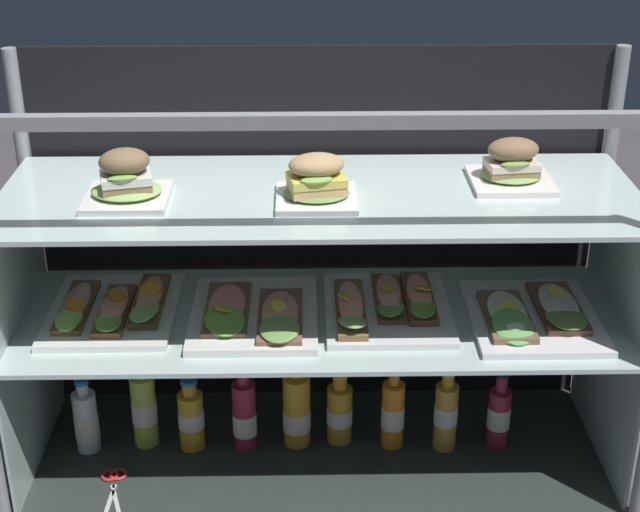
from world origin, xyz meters
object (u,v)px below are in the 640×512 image
(plated_roll_sandwich_center, at_px, (126,182))
(open_sandwich_tray_near_left_corner, at_px, (113,309))
(open_sandwich_tray_mid_right, at_px, (254,314))
(juice_bottle_back_left, at_px, (393,413))
(plated_roll_sandwich_mid_right, at_px, (512,167))
(open_sandwich_tray_left_of_center, at_px, (533,315))
(juice_bottle_front_fourth, at_px, (144,407))
(kitchen_scissors, at_px, (114,481))
(juice_bottle_front_left_end, at_px, (499,415))
(open_sandwich_tray_far_left, at_px, (386,306))
(juice_bottle_near_post, at_px, (191,418))
(juice_bottle_front_right_end, at_px, (340,412))
(plated_roll_sandwich_near_right_corner, at_px, (317,183))
(juice_bottle_back_right, at_px, (446,414))
(juice_bottle_front_second, at_px, (86,421))
(juice_bottle_back_center, at_px, (297,410))
(juice_bottle_tucked_behind, at_px, (244,415))

(plated_roll_sandwich_center, distance_m, open_sandwich_tray_near_left_corner, 0.34)
(open_sandwich_tray_mid_right, distance_m, juice_bottle_back_left, 0.46)
(plated_roll_sandwich_mid_right, distance_m, open_sandwich_tray_left_of_center, 0.35)
(juice_bottle_front_fourth, bearing_deg, kitchen_scissors, -109.53)
(juice_bottle_front_left_end, bearing_deg, juice_bottle_front_fourth, 178.50)
(open_sandwich_tray_far_left, xyz_separation_m, juice_bottle_near_post, (-0.48, 0.02, -0.32))
(plated_roll_sandwich_mid_right, relative_size, juice_bottle_front_right_end, 0.90)
(juice_bottle_back_left, bearing_deg, plated_roll_sandwich_center, -173.97)
(plated_roll_sandwich_near_right_corner, bearing_deg, juice_bottle_back_right, 11.16)
(open_sandwich_tray_left_of_center, distance_m, juice_bottle_front_second, 1.12)
(juice_bottle_front_second, xyz_separation_m, juice_bottle_back_center, (0.52, 0.02, 0.02))
(juice_bottle_front_right_end, bearing_deg, plated_roll_sandwich_center, -169.64)
(juice_bottle_front_second, relative_size, juice_bottle_front_left_end, 0.93)
(juice_bottle_tucked_behind, xyz_separation_m, juice_bottle_front_left_end, (0.64, -0.00, -0.01))
(open_sandwich_tray_left_of_center, bearing_deg, juice_bottle_front_right_end, 168.63)
(juice_bottle_front_second, height_order, juice_bottle_back_center, juice_bottle_back_center)
(juice_bottle_front_right_end, xyz_separation_m, juice_bottle_back_right, (0.26, -0.03, 0.01))
(juice_bottle_back_right, bearing_deg, juice_bottle_front_right_end, 172.45)
(plated_roll_sandwich_mid_right, bearing_deg, juice_bottle_front_fourth, -179.79)
(plated_roll_sandwich_center, relative_size, juice_bottle_near_post, 0.91)
(juice_bottle_back_left, bearing_deg, open_sandwich_tray_left_of_center, -12.21)
(open_sandwich_tray_near_left_corner, distance_m, juice_bottle_back_center, 0.53)
(juice_bottle_near_post, xyz_separation_m, juice_bottle_back_left, (0.50, -0.00, 0.01))
(plated_roll_sandwich_center, distance_m, juice_bottle_back_center, 0.74)
(open_sandwich_tray_far_left, bearing_deg, juice_bottle_near_post, 177.83)
(plated_roll_sandwich_center, bearing_deg, plated_roll_sandwich_mid_right, 5.75)
(juice_bottle_front_fourth, xyz_separation_m, juice_bottle_front_left_end, (0.89, -0.02, -0.02))
(juice_bottle_front_second, bearing_deg, plated_roll_sandwich_near_right_corner, -7.26)
(juice_bottle_front_right_end, bearing_deg, juice_bottle_front_left_end, -3.80)
(plated_roll_sandwich_near_right_corner, xyz_separation_m, juice_bottle_near_post, (-0.31, 0.08, -0.65))
(juice_bottle_front_right_end, bearing_deg, juice_bottle_back_right, -7.55)
(juice_bottle_tucked_behind, bearing_deg, open_sandwich_tray_mid_right, -55.83)
(juice_bottle_front_second, relative_size, juice_bottle_near_post, 1.02)
(juice_bottle_front_left_end, bearing_deg, juice_bottle_front_right_end, 176.20)
(juice_bottle_near_post, height_order, juice_bottle_front_right_end, juice_bottle_front_right_end)
(plated_roll_sandwich_mid_right, height_order, juice_bottle_back_left, plated_roll_sandwich_mid_right)
(juice_bottle_front_left_end, bearing_deg, open_sandwich_tray_mid_right, -175.59)
(juice_bottle_near_post, distance_m, juice_bottle_front_left_end, 0.77)
(open_sandwich_tray_left_of_center, relative_size, juice_bottle_back_right, 1.54)
(plated_roll_sandwich_mid_right, height_order, open_sandwich_tray_far_left, plated_roll_sandwich_mid_right)
(plated_roll_sandwich_center, height_order, juice_bottle_front_second, plated_roll_sandwich_center)
(plated_roll_sandwich_center, relative_size, juice_bottle_back_left, 0.81)
(plated_roll_sandwich_center, distance_m, open_sandwich_tray_far_left, 0.66)
(juice_bottle_front_second, bearing_deg, open_sandwich_tray_far_left, -1.07)
(juice_bottle_near_post, height_order, juice_bottle_back_left, juice_bottle_back_left)
(open_sandwich_tray_mid_right, distance_m, juice_bottle_front_second, 0.54)
(open_sandwich_tray_left_of_center, distance_m, juice_bottle_front_fourth, 0.98)
(juice_bottle_front_second, distance_m, juice_bottle_back_left, 0.76)
(plated_roll_sandwich_mid_right, relative_size, open_sandwich_tray_left_of_center, 0.51)
(juice_bottle_near_post, bearing_deg, plated_roll_sandwich_center, -145.93)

